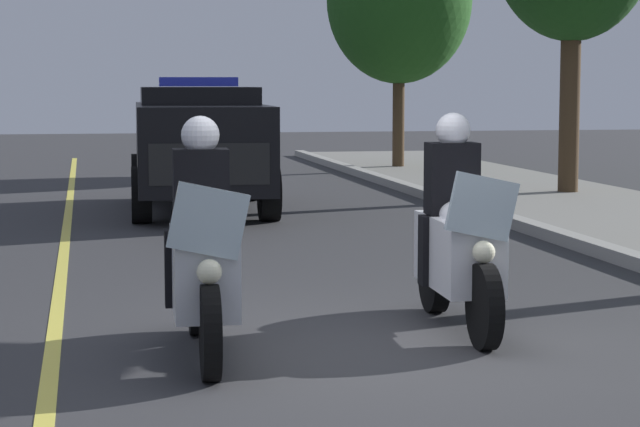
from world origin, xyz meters
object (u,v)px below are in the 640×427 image
object	(u,v)px
police_suv	(199,142)
tree_behind_suv	(399,0)
police_motorcycle_lead_right	(458,242)
police_motorcycle_lead_left	(203,259)

from	to	relation	value
police_suv	tree_behind_suv	distance (m)	9.81
police_motorcycle_lead_right	police_suv	distance (m)	9.52
tree_behind_suv	police_motorcycle_lead_right	bearing A→B (deg)	-13.20
tree_behind_suv	police_motorcycle_lead_left	bearing A→B (deg)	-18.96
police_suv	tree_behind_suv	world-z (taller)	tree_behind_suv
police_motorcycle_lead_left	tree_behind_suv	xyz separation A→B (m)	(-17.84, 6.13, 3.11)
police_motorcycle_lead_left	police_suv	bearing A→B (deg)	174.76
police_suv	police_motorcycle_lead_right	bearing A→B (deg)	6.99
police_motorcycle_lead_left	tree_behind_suv	distance (m)	19.12
police_motorcycle_lead_left	police_motorcycle_lead_right	bearing A→B (deg)	104.94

